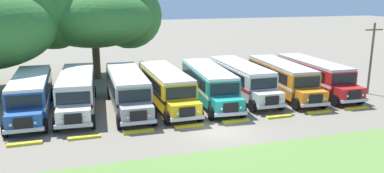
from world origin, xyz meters
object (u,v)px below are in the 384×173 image
(parked_bus_slot_2, at_px, (127,88))
(parked_bus_slot_5, at_px, (241,78))
(parked_bus_slot_1, at_px, (77,90))
(parked_bus_slot_4, at_px, (209,83))
(broad_shade_tree, at_px, (94,16))
(parked_bus_slot_7, at_px, (314,74))
(parked_bus_slot_0, at_px, (31,93))
(parked_bus_slot_3, at_px, (166,86))
(utility_pole, at_px, (371,56))
(parked_bus_slot_6, at_px, (282,77))

(parked_bus_slot_2, relative_size, parked_bus_slot_5, 1.00)
(parked_bus_slot_1, bearing_deg, parked_bus_slot_5, 94.20)
(parked_bus_slot_4, height_order, broad_shade_tree, broad_shade_tree)
(parked_bus_slot_4, distance_m, parked_bus_slot_7, 10.42)
(parked_bus_slot_0, relative_size, parked_bus_slot_5, 1.00)
(parked_bus_slot_2, bearing_deg, parked_bus_slot_0, -94.17)
(parked_bus_slot_1, height_order, parked_bus_slot_4, same)
(parked_bus_slot_2, bearing_deg, broad_shade_tree, -171.77)
(parked_bus_slot_5, height_order, parked_bus_slot_7, same)
(parked_bus_slot_0, relative_size, parked_bus_slot_4, 0.99)
(parked_bus_slot_4, xyz_separation_m, parked_bus_slot_5, (3.35, 0.80, 0.00))
(parked_bus_slot_5, xyz_separation_m, parked_bus_slot_7, (7.07, -0.57, 0.00))
(parked_bus_slot_3, distance_m, parked_bus_slot_7, 14.11)
(parked_bus_slot_2, relative_size, utility_pole, 1.71)
(parked_bus_slot_6, height_order, broad_shade_tree, broad_shade_tree)
(parked_bus_slot_7, bearing_deg, parked_bus_slot_2, -87.59)
(parked_bus_slot_3, xyz_separation_m, parked_bus_slot_6, (10.73, 0.21, 0.00))
(parked_bus_slot_3, height_order, parked_bus_slot_4, same)
(parked_bus_slot_2, bearing_deg, parked_bus_slot_5, 95.08)
(parked_bus_slot_4, xyz_separation_m, utility_pole, (14.54, -2.11, 1.84))
(parked_bus_slot_1, xyz_separation_m, parked_bus_slot_6, (17.60, -0.59, 0.00))
(utility_pole, bearing_deg, parked_bus_slot_5, 165.43)
(parked_bus_slot_1, distance_m, parked_bus_slot_2, 3.85)
(parked_bus_slot_0, xyz_separation_m, broad_shade_tree, (5.64, 11.61, 4.99))
(parked_bus_slot_2, distance_m, parked_bus_slot_3, 3.08)
(parked_bus_slot_3, xyz_separation_m, parked_bus_slot_5, (7.04, 0.80, 0.00))
(parked_bus_slot_1, xyz_separation_m, parked_bus_slot_3, (6.87, -0.80, 0.00))
(parked_bus_slot_6, bearing_deg, parked_bus_slot_0, -87.63)
(broad_shade_tree, bearing_deg, parked_bus_slot_4, -56.52)
(parked_bus_slot_4, bearing_deg, parked_bus_slot_5, 107.90)
(parked_bus_slot_0, xyz_separation_m, parked_bus_slot_4, (13.89, -0.85, 0.00))
(parked_bus_slot_7, relative_size, utility_pole, 1.71)
(parked_bus_slot_1, relative_size, utility_pole, 1.72)
(broad_shade_tree, bearing_deg, parked_bus_slot_2, -83.20)
(parked_bus_slot_0, xyz_separation_m, utility_pole, (28.43, -2.96, 1.84))
(parked_bus_slot_2, distance_m, utility_pole, 21.51)
(parked_bus_slot_7, xyz_separation_m, utility_pole, (4.12, -2.34, 1.84))
(broad_shade_tree, bearing_deg, parked_bus_slot_0, -115.92)
(parked_bus_slot_0, relative_size, broad_shade_tree, 0.73)
(parked_bus_slot_6, bearing_deg, parked_bus_slot_5, -94.97)
(parked_bus_slot_0, distance_m, parked_bus_slot_6, 20.93)
(parked_bus_slot_7, bearing_deg, parked_bus_slot_4, -86.58)
(parked_bus_slot_2, xyz_separation_m, broad_shade_tree, (-1.47, 12.31, 4.99))
(parked_bus_slot_0, relative_size, parked_bus_slot_6, 0.99)
(parked_bus_slot_2, height_order, utility_pole, utility_pole)
(parked_bus_slot_5, distance_m, broad_shade_tree, 17.19)
(parked_bus_slot_2, relative_size, parked_bus_slot_7, 1.00)
(broad_shade_tree, distance_m, utility_pole, 27.23)
(broad_shade_tree, bearing_deg, parked_bus_slot_7, -33.26)
(parked_bus_slot_1, height_order, parked_bus_slot_7, same)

